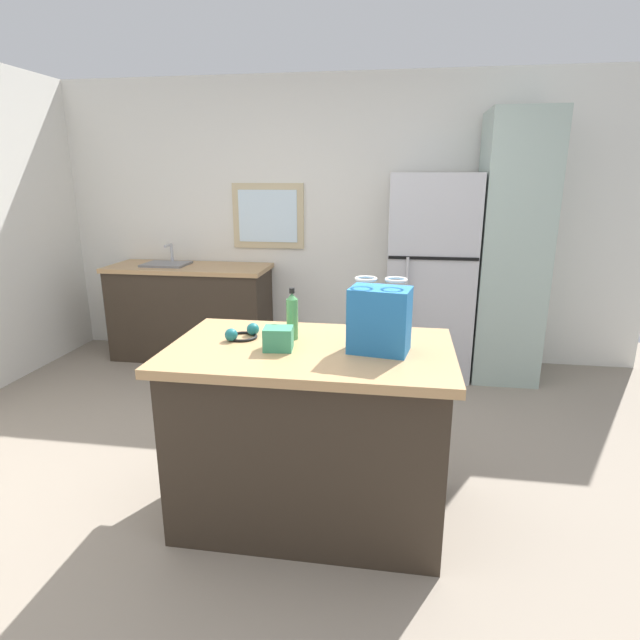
% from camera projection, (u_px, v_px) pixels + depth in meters
% --- Properties ---
extents(ground, '(6.50, 6.50, 0.00)m').
position_uv_depth(ground, '(286.00, 501.00, 2.77)').
color(ground, gray).
extents(back_wall, '(5.42, 0.13, 2.56)m').
position_uv_depth(back_wall, '(340.00, 221.00, 4.80)').
color(back_wall, silver).
rests_on(back_wall, ground).
extents(kitchen_island, '(1.35, 0.82, 0.91)m').
position_uv_depth(kitchen_island, '(311.00, 432.00, 2.56)').
color(kitchen_island, '#33281E').
rests_on(kitchen_island, ground).
extents(refrigerator, '(0.71, 0.68, 1.72)m').
position_uv_depth(refrigerator, '(430.00, 276.00, 4.41)').
color(refrigerator, '#B7B7BC').
rests_on(refrigerator, ground).
extents(tall_cabinet, '(0.54, 0.60, 2.19)m').
position_uv_depth(tall_cabinet, '(511.00, 251.00, 4.25)').
color(tall_cabinet, '#9EB2A8').
rests_on(tall_cabinet, ground).
extents(sink_counter, '(1.49, 0.59, 1.07)m').
position_uv_depth(sink_counter, '(191.00, 311.00, 4.89)').
color(sink_counter, '#33281E').
rests_on(sink_counter, ground).
extents(shopping_bag, '(0.29, 0.23, 0.35)m').
position_uv_depth(shopping_bag, '(380.00, 319.00, 2.34)').
color(shopping_bag, '#236BAD').
rests_on(shopping_bag, kitchen_island).
extents(small_box, '(0.14, 0.13, 0.11)m').
position_uv_depth(small_box, '(278.00, 339.00, 2.39)').
color(small_box, '#388E66').
rests_on(small_box, kitchen_island).
extents(bottle, '(0.06, 0.06, 0.26)m').
position_uv_depth(bottle, '(292.00, 316.00, 2.53)').
color(bottle, '#4C9956').
rests_on(bottle, kitchen_island).
extents(ear_defenders, '(0.21, 0.21, 0.06)m').
position_uv_depth(ear_defenders, '(242.00, 334.00, 2.57)').
color(ear_defenders, black).
rests_on(ear_defenders, kitchen_island).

